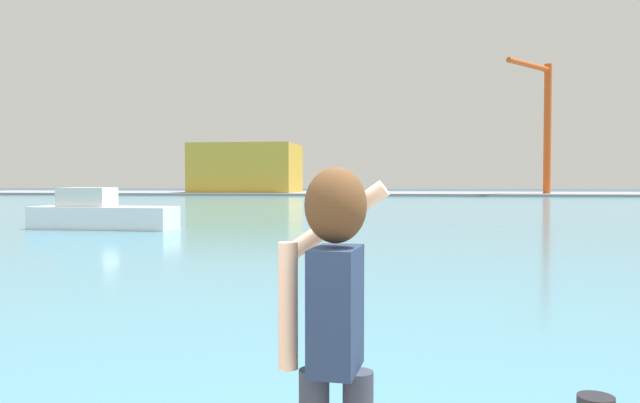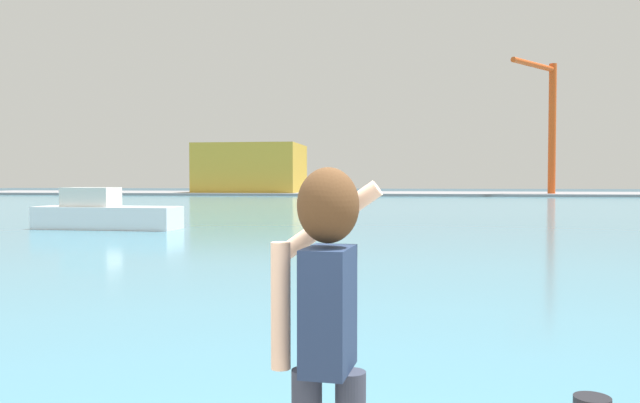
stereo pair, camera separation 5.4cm
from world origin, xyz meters
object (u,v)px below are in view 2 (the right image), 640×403
person_photographer (326,317)px  port_crane (548,115)px  warehouse_left (251,168)px  boat_moored (105,214)px

person_photographer → port_crane: bearing=-6.7°
person_photographer → warehouse_left: size_ratio=0.11×
warehouse_left → port_crane: port_crane is taller
boat_moored → warehouse_left: (-10.28, 66.79, 3.30)m
person_photographer → warehouse_left: (-23.24, 90.13, 2.42)m
warehouse_left → port_crane: size_ratio=0.86×
warehouse_left → port_crane: (42.29, -5.14, 6.97)m
warehouse_left → port_crane: 43.17m
person_photographer → warehouse_left: bearing=20.4°
person_photographer → boat_moored: 26.72m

